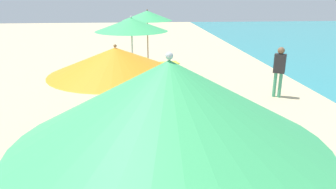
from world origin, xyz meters
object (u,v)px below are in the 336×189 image
(umbrella_third, at_px, (116,61))
(umbrella_farthest, at_px, (147,16))
(lounger_third_inland, at_px, (159,178))
(person_walking_mid, at_px, (279,67))
(lounger_third_shoreside, at_px, (149,129))
(umbrella_fourth, at_px, (131,25))
(umbrella_second, at_px, (169,104))
(lounger_fourth_shoreside, at_px, (159,86))
(lounger_farthest_shoreside, at_px, (162,63))

(umbrella_third, xyz_separation_m, umbrella_farthest, (0.77, 7.50, 0.30))
(umbrella_third, distance_m, lounger_third_inland, 2.23)
(umbrella_farthest, distance_m, person_walking_mid, 5.66)
(umbrella_third, bearing_deg, person_walking_mid, 38.79)
(lounger_third_inland, bearing_deg, person_walking_mid, 47.87)
(lounger_third_shoreside, relative_size, lounger_third_inland, 0.95)
(umbrella_fourth, height_order, person_walking_mid, umbrella_fourth)
(umbrella_fourth, xyz_separation_m, person_walking_mid, (4.78, 0.45, -1.45))
(person_walking_mid, bearing_deg, lounger_third_inland, -10.08)
(umbrella_second, bearing_deg, umbrella_farthest, 89.41)
(umbrella_third, relative_size, lounger_third_shoreside, 1.70)
(lounger_third_shoreside, bearing_deg, person_walking_mid, 46.64)
(lounger_third_inland, height_order, umbrella_fourth, umbrella_fourth)
(lounger_fourth_shoreside, height_order, umbrella_farthest, umbrella_farthest)
(lounger_third_inland, bearing_deg, umbrella_farthest, 88.26)
(umbrella_third, relative_size, umbrella_farthest, 0.91)
(umbrella_third, bearing_deg, lounger_third_inland, -53.16)
(lounger_third_shoreside, bearing_deg, umbrella_second, -75.81)
(lounger_third_shoreside, height_order, person_walking_mid, person_walking_mid)
(umbrella_fourth, bearing_deg, lounger_fourth_shoreside, 54.14)
(umbrella_second, xyz_separation_m, umbrella_fourth, (-0.45, 6.95, -0.05))
(lounger_third_shoreside, distance_m, lounger_fourth_shoreside, 3.63)
(umbrella_second, relative_size, umbrella_farthest, 1.07)
(umbrella_second, relative_size, lounger_third_inland, 1.91)
(umbrella_second, xyz_separation_m, person_walking_mid, (4.34, 7.40, -1.49))
(umbrella_fourth, relative_size, lounger_farthest_shoreside, 1.74)
(lounger_third_shoreside, distance_m, umbrella_farthest, 6.71)
(umbrella_farthest, height_order, lounger_farthest_shoreside, umbrella_farthest)
(umbrella_third, bearing_deg, umbrella_fourth, 86.54)
(lounger_third_inland, relative_size, umbrella_farthest, 0.56)
(lounger_fourth_shoreside, bearing_deg, umbrella_fourth, -135.01)
(umbrella_fourth, bearing_deg, person_walking_mid, 5.38)
(lounger_farthest_shoreside, relative_size, person_walking_mid, 0.93)
(umbrella_fourth, xyz_separation_m, lounger_fourth_shoreside, (0.87, 1.20, -2.23))
(umbrella_fourth, relative_size, person_walking_mid, 1.61)
(umbrella_second, xyz_separation_m, lounger_third_inland, (0.05, 2.44, -2.24))
(umbrella_second, distance_m, umbrella_third, 3.46)
(umbrella_third, distance_m, person_walking_mid, 6.51)
(umbrella_third, distance_m, umbrella_farthest, 7.54)
(lounger_third_shoreside, relative_size, person_walking_mid, 0.86)
(umbrella_fourth, bearing_deg, lounger_farthest_shoreside, 75.93)
(umbrella_fourth, bearing_deg, lounger_third_shoreside, -80.62)
(umbrella_second, distance_m, lounger_fourth_shoreside, 8.47)
(lounger_fourth_shoreside, bearing_deg, umbrella_second, -102.11)
(umbrella_second, xyz_separation_m, lounger_fourth_shoreside, (0.42, 8.15, -2.27))
(umbrella_third, bearing_deg, lounger_fourth_shoreside, 77.21)
(lounger_third_shoreside, relative_size, lounger_farthest_shoreside, 0.93)
(lounger_third_shoreside, xyz_separation_m, lounger_fourth_shoreside, (0.47, 3.60, -0.02))
(umbrella_third, height_order, lounger_third_inland, umbrella_third)
(lounger_third_inland, distance_m, umbrella_farthest, 8.72)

